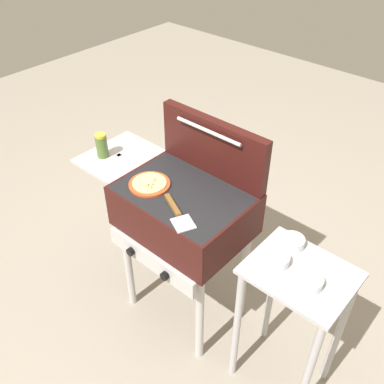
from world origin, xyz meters
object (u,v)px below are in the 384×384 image
(grill, at_px, (182,213))
(pizza_cheese, at_px, (149,184))
(prep_table, at_px, (293,307))
(topping_bowl_middle, at_px, (293,242))
(topping_bowl_far, at_px, (310,282))
(sauce_jar, at_px, (102,146))
(spatula, at_px, (177,213))
(topping_bowl_near, at_px, (277,260))

(grill, distance_m, pizza_cheese, 0.22)
(prep_table, height_order, topping_bowl_middle, topping_bowl_middle)
(prep_table, height_order, topping_bowl_far, topping_bowl_far)
(sauce_jar, distance_m, spatula, 0.63)
(prep_table, bearing_deg, topping_bowl_near, -164.34)
(spatula, height_order, prep_table, spatula)
(prep_table, xyz_separation_m, topping_bowl_far, (0.06, -0.04, 0.26))
(topping_bowl_near, height_order, topping_bowl_far, same)
(sauce_jar, distance_m, topping_bowl_near, 1.10)
(topping_bowl_far, distance_m, topping_bowl_middle, 0.23)
(spatula, distance_m, topping_bowl_far, 0.65)
(grill, distance_m, topping_bowl_near, 0.58)
(pizza_cheese, xyz_separation_m, prep_table, (0.82, 0.08, -0.34))
(sauce_jar, relative_size, prep_table, 0.17)
(sauce_jar, bearing_deg, pizza_cheese, -2.46)
(sauce_jar, distance_m, prep_table, 1.26)
(pizza_cheese, xyz_separation_m, topping_bowl_far, (0.88, 0.04, -0.07))
(grill, xyz_separation_m, topping_bowl_middle, (0.57, 0.11, 0.08))
(prep_table, bearing_deg, pizza_cheese, -174.41)
(topping_bowl_middle, bearing_deg, grill, -168.90)
(pizza_cheese, height_order, sauce_jar, sauce_jar)
(grill, relative_size, spatula, 3.70)
(grill, bearing_deg, sauce_jar, -173.47)
(spatula, distance_m, topping_bowl_near, 0.49)
(grill, relative_size, sauce_jar, 7.06)
(topping_bowl_middle, bearing_deg, topping_bowl_far, -41.59)
(sauce_jar, bearing_deg, topping_bowl_middle, 8.92)
(prep_table, distance_m, topping_bowl_near, 0.28)
(grill, bearing_deg, topping_bowl_middle, 11.10)
(sauce_jar, bearing_deg, prep_table, 3.07)
(grill, bearing_deg, topping_bowl_near, -2.46)
(grill, height_order, prep_table, grill)
(grill, xyz_separation_m, topping_bowl_near, (0.57, -0.02, 0.08))
(grill, bearing_deg, spatula, -54.39)
(spatula, xyz_separation_m, topping_bowl_near, (0.47, 0.12, -0.07))
(spatula, bearing_deg, topping_bowl_far, 9.33)
(sauce_jar, distance_m, topping_bowl_far, 1.26)
(pizza_cheese, xyz_separation_m, spatula, (0.25, -0.07, -0.00))
(spatula, xyz_separation_m, prep_table, (0.57, 0.15, -0.33))
(prep_table, xyz_separation_m, topping_bowl_near, (-0.10, -0.03, 0.26))
(pizza_cheese, height_order, spatula, pizza_cheese)
(sauce_jar, bearing_deg, topping_bowl_far, 0.95)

